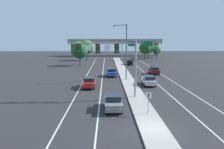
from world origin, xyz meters
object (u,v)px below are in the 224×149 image
object	(u,v)px
median_sign_post	(148,99)
street_lamp_median	(125,49)
car_receding_black	(129,62)
tree_far_left_b	(87,47)
tree_far_left_c	(78,46)
car_receding_silver	(149,80)
highway_sign_gantry	(140,43)
car_oncoming_grey	(113,102)
overhead_signal_mast	(112,55)
car_oncoming_blue	(112,72)
tree_far_right_a	(148,47)
tree_far_right_c	(145,48)
tree_far_left_a	(80,51)
car_receding_darkred	(154,70)
car_oncoming_red	(89,82)
tree_far_right_b	(157,50)

from	to	relation	value
median_sign_post	street_lamp_median	size ratio (longest dim) A/B	0.22
car_receding_black	tree_far_left_b	world-z (taller)	tree_far_left_b
tree_far_left_c	tree_far_left_b	distance (m)	19.86
car_receding_silver	highway_sign_gantry	world-z (taller)	highway_sign_gantry
car_oncoming_grey	tree_far_left_c	world-z (taller)	tree_far_left_c
overhead_signal_mast	car_oncoming_blue	distance (m)	18.03
median_sign_post	car_receding_black	size ratio (longest dim) A/B	0.49
median_sign_post	tree_far_left_b	distance (m)	61.46
car_oncoming_grey	car_receding_silver	world-z (taller)	same
overhead_signal_mast	tree_far_right_a	world-z (taller)	overhead_signal_mast
street_lamp_median	tree_far_right_c	bearing A→B (deg)	75.80
car_oncoming_blue	tree_far_left_a	bearing A→B (deg)	113.67
tree_far_left_a	tree_far_left_b	distance (m)	16.50
car_receding_darkred	tree_far_right_c	xyz separation A→B (m)	(4.12, 36.33, 3.49)
overhead_signal_mast	street_lamp_median	size ratio (longest dim) A/B	0.84
street_lamp_median	car_receding_black	xyz separation A→B (m)	(3.34, 25.52, -4.97)
median_sign_post	car_oncoming_blue	world-z (taller)	median_sign_post
car_oncoming_grey	car_receding_black	xyz separation A→B (m)	(6.01, 43.13, 0.00)
car_receding_silver	tree_far_right_a	size ratio (longest dim) A/B	0.67
car_oncoming_grey	tree_far_left_b	distance (m)	59.05
street_lamp_median	tree_far_right_a	bearing A→B (deg)	74.95
median_sign_post	tree_far_right_a	size ratio (longest dim) A/B	0.33
car_oncoming_red	car_oncoming_grey	bearing A→B (deg)	-73.36
highway_sign_gantry	tree_far_right_b	size ratio (longest dim) A/B	2.60
car_receding_black	car_oncoming_grey	bearing A→B (deg)	-97.94
car_oncoming_blue	tree_far_right_c	distance (m)	41.48
tree_far_left_a	tree_far_left_c	xyz separation A→B (m)	(-5.05, 35.55, 0.29)
car_receding_silver	tree_far_left_a	size ratio (longest dim) A/B	0.70
tree_far_left_a	tree_far_right_a	distance (m)	35.48
car_receding_black	tree_far_right_a	xyz separation A→B (m)	(10.10, 24.48, 3.56)
car_receding_black	highway_sign_gantry	xyz separation A→B (m)	(5.34, 14.87, 5.34)
car_oncoming_red	tree_far_left_b	distance (m)	47.44
highway_sign_gantry	tree_far_right_b	bearing A→B (deg)	52.75
tree_far_right_a	tree_far_left_a	bearing A→B (deg)	-133.59
highway_sign_gantry	tree_far_right_a	world-z (taller)	highway_sign_gantry
tree_far_right_a	car_receding_darkred	bearing A→B (deg)	-98.69
car_receding_darkred	car_receding_black	world-z (taller)	same
car_oncoming_grey	tree_far_left_a	bearing A→B (deg)	101.27
car_receding_darkred	highway_sign_gantry	bearing A→B (deg)	86.96
car_receding_silver	car_receding_darkred	size ratio (longest dim) A/B	1.00
tree_far_right_b	overhead_signal_mast	bearing A→B (deg)	-107.21
highway_sign_gantry	tree_far_left_a	bearing A→B (deg)	-140.76
tree_far_left_c	tree_far_right_c	xyz separation A→B (m)	(27.11, -16.18, -0.18)
tree_far_right_b	tree_far_right_c	bearing A→B (deg)	-127.82
highway_sign_gantry	tree_far_left_c	distance (m)	31.53
car_oncoming_blue	car_oncoming_red	bearing A→B (deg)	-108.75
highway_sign_gantry	tree_far_right_a	bearing A→B (deg)	63.63
car_oncoming_red	car_receding_silver	distance (m)	9.67
car_receding_silver	tree_far_right_a	world-z (taller)	tree_far_right_a
street_lamp_median	car_oncoming_red	size ratio (longest dim) A/B	2.23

